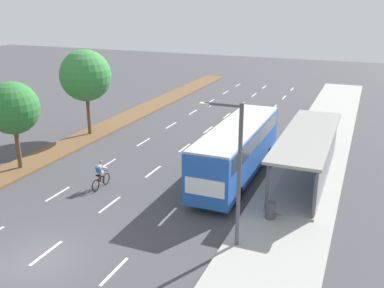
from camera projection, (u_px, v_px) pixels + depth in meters
ground_plane at (36, 260)px, 18.38m from camera, size 140.00×140.00×0.00m
median_strip at (119, 122)px, 38.87m from camera, size 2.60×52.00×0.12m
sidewalk_right at (318, 146)px, 32.48m from camera, size 4.50×52.00×0.15m
lane_divider_left at (158, 133)px, 35.76m from camera, size 0.14×47.85×0.01m
lane_divider_center at (197, 138)px, 34.49m from camera, size 0.14×47.85×0.01m
lane_divider_right at (239, 143)px, 33.22m from camera, size 0.14×47.85×0.01m
bus_shelter at (311, 152)px, 25.85m from camera, size 2.90×11.34×2.86m
bus at (237, 146)px, 26.29m from camera, size 2.54×11.29×3.37m
cyclist at (100, 175)px, 25.20m from camera, size 0.46×1.82×1.71m
median_tree_second at (13, 108)px, 26.95m from camera, size 3.34×3.34×5.67m
median_tree_third at (86, 76)px, 33.79m from camera, size 4.05×4.05×6.80m
streetlight at (235, 166)px, 18.21m from camera, size 1.91×0.24×6.50m
trash_bin at (271, 210)px, 21.49m from camera, size 0.52×0.52×0.85m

